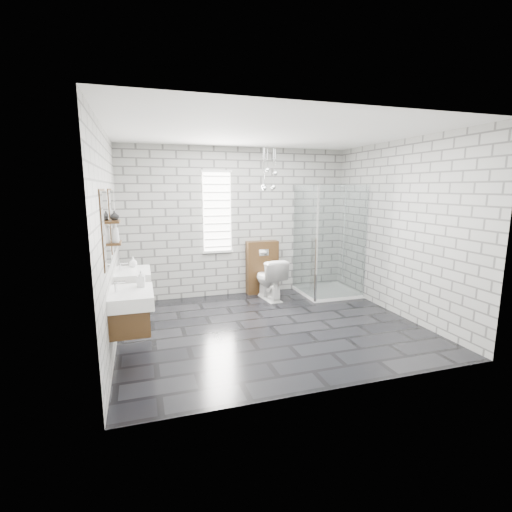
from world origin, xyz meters
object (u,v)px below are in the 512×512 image
vanity_left (128,299)px  cistern_panel (262,267)px  shower_enclosure (326,269)px  vanity_right (130,277)px  toilet (269,279)px

vanity_left → cistern_panel: 3.28m
vanity_left → shower_enclosure: shower_enclosure is taller
cistern_panel → shower_enclosure: shower_enclosure is taller
vanity_left → vanity_right: bearing=90.0°
vanity_left → vanity_right: (0.00, 1.09, 0.00)m
vanity_right → cistern_panel: bearing=27.2°
shower_enclosure → toilet: size_ratio=2.72×
cistern_panel → toilet: cistern_panel is taller
vanity_right → shower_enclosure: shower_enclosure is taller
vanity_left → cistern_panel: vanity_left is taller
toilet → cistern_panel: bearing=-96.1°
shower_enclosure → toilet: (-1.07, 0.10, -0.13)m
vanity_left → vanity_right: size_ratio=1.00×
cistern_panel → toilet: (0.00, -0.42, -0.13)m
shower_enclosure → toilet: 1.08m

